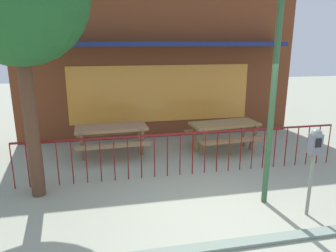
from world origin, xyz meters
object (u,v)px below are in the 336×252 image
(street_lamp, at_px, (277,49))
(parking_meter_near, at_px, (315,150))
(picnic_table_right, at_px, (224,129))
(picnic_table_left, at_px, (112,133))

(street_lamp, bearing_deg, parking_meter_near, -48.44)
(parking_meter_near, distance_m, street_lamp, 1.73)
(picnic_table_right, xyz_separation_m, parking_meter_near, (0.17, -3.41, 0.56))
(picnic_table_left, height_order, picnic_table_right, same)
(picnic_table_left, relative_size, parking_meter_near, 1.23)
(picnic_table_left, height_order, street_lamp, street_lamp)
(picnic_table_right, relative_size, street_lamp, 0.46)
(parking_meter_near, height_order, street_lamp, street_lamp)
(parking_meter_near, relative_size, street_lamp, 0.36)
(picnic_table_left, relative_size, street_lamp, 0.44)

